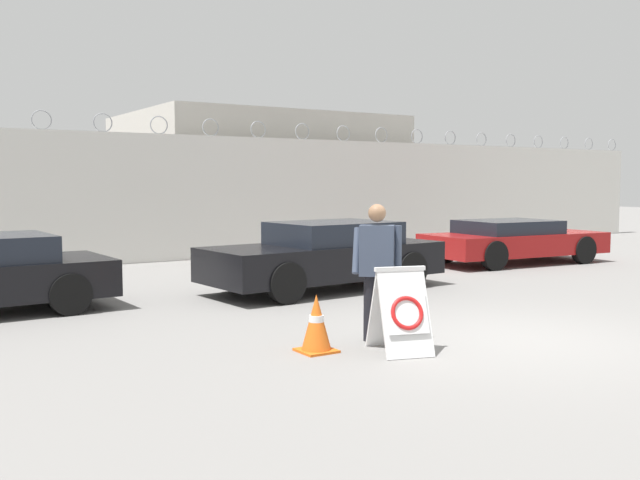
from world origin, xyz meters
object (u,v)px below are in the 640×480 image
barricade_sign (401,310)px  security_guard (377,265)px  parked_car_rear_sedan (326,255)px  parked_car_far_side (513,240)px  traffic_cone_near (316,323)px

barricade_sign → security_guard: size_ratio=0.59×
parked_car_rear_sedan → parked_car_far_side: 6.42m
barricade_sign → security_guard: security_guard is taller
barricade_sign → traffic_cone_near: 1.02m
parked_car_rear_sedan → barricade_sign: bearing=63.3°
barricade_sign → parked_car_rear_sedan: size_ratio=0.22×
security_guard → traffic_cone_near: size_ratio=2.51×
barricade_sign → security_guard: (0.12, 0.65, 0.47)m
traffic_cone_near → parked_car_rear_sedan: 4.91m
parked_car_far_side → barricade_sign: bearing=-140.3°
security_guard → parked_car_far_side: 9.60m
barricade_sign → traffic_cone_near: barricade_sign is taller
security_guard → parked_car_rear_sedan: (1.79, 3.96, -0.32)m
traffic_cone_near → parked_car_rear_sedan: bearing=55.8°
traffic_cone_near → parked_car_far_side: (9.06, 5.22, 0.23)m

